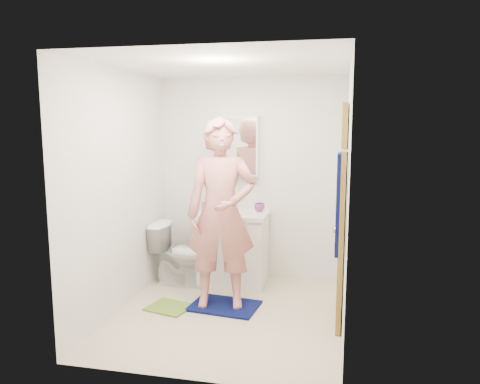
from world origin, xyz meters
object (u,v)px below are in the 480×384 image
vanity_cabinet (234,250)px  toothbrush_cup (259,207)px  medicine_cabinet (238,146)px  soap_dispenser (207,205)px  towel (338,204)px  toilet (183,254)px  man (221,214)px

vanity_cabinet → toothbrush_cup: 0.58m
medicine_cabinet → soap_dispenser: size_ratio=3.94×
towel → toilet: towel is taller
medicine_cabinet → man: medicine_cabinet is taller
medicine_cabinet → vanity_cabinet: bearing=-90.0°
vanity_cabinet → man: man is taller
medicine_cabinet → soap_dispenser: (-0.30, -0.31, -0.66)m
toilet → medicine_cabinet: bearing=-55.3°
medicine_cabinet → toilet: bearing=-145.8°
vanity_cabinet → towel: (1.18, -1.48, 0.85)m
towel → toilet: (-1.75, 1.32, -0.89)m
towel → soap_dispenser: 2.06m
toilet → man: 1.03m
toothbrush_cup → man: size_ratio=0.06×
medicine_cabinet → towel: bearing=-55.4°
vanity_cabinet → towel: bearing=-51.5°
toothbrush_cup → man: bearing=-106.3°
vanity_cabinet → toilet: bearing=-164.0°
toilet → soap_dispenser: 0.64m
medicine_cabinet → toilet: (-0.57, -0.39, -1.24)m
toothbrush_cup → medicine_cabinet: bearing=157.4°
toothbrush_cup → vanity_cabinet: bearing=-159.5°
vanity_cabinet → towel: towel is taller
medicine_cabinet → man: 1.14m
towel → toothbrush_cup: bearing=119.4°
man → vanity_cabinet: bearing=82.7°
vanity_cabinet → medicine_cabinet: 1.22m
toothbrush_cup → man: 0.87m
medicine_cabinet → toothbrush_cup: 0.77m
vanity_cabinet → medicine_cabinet: size_ratio=1.14×
toothbrush_cup → man: man is taller
towel → toilet: size_ratio=1.10×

